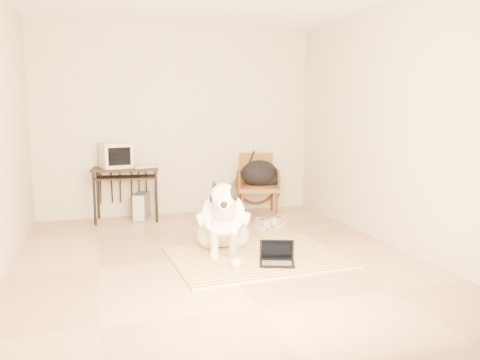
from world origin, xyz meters
name	(u,v)px	position (x,y,z in m)	size (l,w,h in m)	color
floor	(216,257)	(0.00, 0.00, 0.00)	(4.50, 4.50, 0.00)	tan
wall_back	(178,122)	(0.00, 2.25, 1.35)	(4.50, 4.50, 0.00)	beige
wall_front	(315,139)	(0.00, -2.25, 1.35)	(4.50, 4.50, 0.00)	beige
wall_right	(389,125)	(2.00, 0.00, 1.35)	(4.50, 4.50, 0.00)	beige
rug	(256,257)	(0.39, -0.15, 0.01)	(1.78, 1.41, 0.02)	#C27B17
dog	(223,222)	(0.11, 0.11, 0.35)	(0.61, 1.20, 0.87)	silver
laptop	(277,258)	(0.51, -0.43, 0.08)	(0.40, 0.34, 0.24)	black
computer_desk	(126,175)	(-0.78, 1.96, 0.63)	(0.94, 0.59, 0.74)	black
crt_monitor	(116,155)	(-0.90, 2.00, 0.91)	(0.45, 0.43, 0.34)	#BFB196
desk_keyboard	(147,167)	(-0.50, 1.90, 0.75)	(0.38, 0.14, 0.02)	#BFB196
pc_tower	(142,206)	(-0.58, 2.01, 0.18)	(0.27, 0.42, 0.37)	#545456
rattan_chair	(257,184)	(1.08, 1.85, 0.44)	(0.69, 0.68, 0.88)	brown
backpack	(261,175)	(1.12, 1.79, 0.59)	(0.58, 0.45, 0.40)	black
sneaker_left	(263,224)	(0.89, 1.06, 0.05)	(0.13, 0.30, 0.10)	silver
sneaker_right	(278,221)	(1.12, 1.11, 0.05)	(0.31, 0.32, 0.11)	silver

